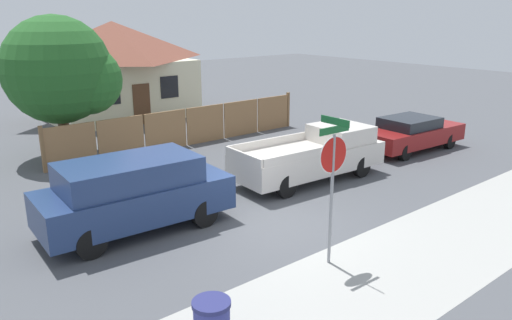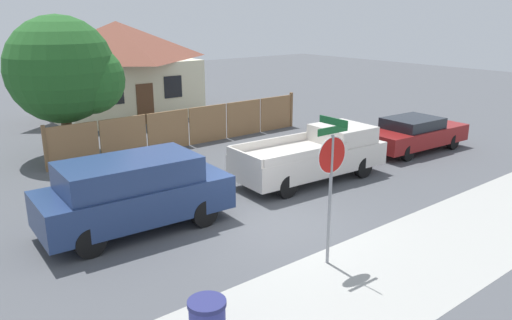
{
  "view_description": "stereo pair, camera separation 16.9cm",
  "coord_description": "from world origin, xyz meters",
  "px_view_note": "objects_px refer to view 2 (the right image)",
  "views": [
    {
      "loc": [
        -7.99,
        -9.12,
        5.33
      ],
      "look_at": [
        0.04,
        0.56,
        1.6
      ],
      "focal_mm": 35.0,
      "sensor_mm": 36.0,
      "label": 1
    },
    {
      "loc": [
        -7.86,
        -9.23,
        5.33
      ],
      "look_at": [
        0.04,
        0.56,
        1.6
      ],
      "focal_mm": 35.0,
      "sensor_mm": 36.0,
      "label": 2
    }
  ],
  "objects_px": {
    "house": "(119,68)",
    "parked_sedan": "(414,133)",
    "oak_tree": "(67,72)",
    "orange_pickup": "(315,155)",
    "red_suv": "(134,192)",
    "stop_sign": "(331,167)"
  },
  "relations": [
    {
      "from": "orange_pickup",
      "to": "stop_sign",
      "type": "xyz_separation_m",
      "value": [
        -3.96,
        -4.32,
        1.41
      ]
    },
    {
      "from": "parked_sedan",
      "to": "stop_sign",
      "type": "height_order",
      "value": "stop_sign"
    },
    {
      "from": "red_suv",
      "to": "orange_pickup",
      "type": "xyz_separation_m",
      "value": [
        6.43,
        -0.01,
        -0.19
      ]
    },
    {
      "from": "oak_tree",
      "to": "orange_pickup",
      "type": "bearing_deg",
      "value": -56.09
    },
    {
      "from": "red_suv",
      "to": "orange_pickup",
      "type": "relative_size",
      "value": 0.9
    },
    {
      "from": "red_suv",
      "to": "stop_sign",
      "type": "bearing_deg",
      "value": -57.01
    },
    {
      "from": "red_suv",
      "to": "parked_sedan",
      "type": "height_order",
      "value": "red_suv"
    },
    {
      "from": "oak_tree",
      "to": "orange_pickup",
      "type": "distance_m",
      "value": 9.65
    },
    {
      "from": "orange_pickup",
      "to": "parked_sedan",
      "type": "height_order",
      "value": "orange_pickup"
    },
    {
      "from": "house",
      "to": "oak_tree",
      "type": "distance_m",
      "value": 7.94
    },
    {
      "from": "oak_tree",
      "to": "parked_sedan",
      "type": "bearing_deg",
      "value": -35.57
    },
    {
      "from": "house",
      "to": "oak_tree",
      "type": "xyz_separation_m",
      "value": [
        -4.79,
        -6.29,
        0.67
      ]
    },
    {
      "from": "orange_pickup",
      "to": "stop_sign",
      "type": "distance_m",
      "value": 6.03
    },
    {
      "from": "orange_pickup",
      "to": "parked_sedan",
      "type": "bearing_deg",
      "value": 3.47
    },
    {
      "from": "house",
      "to": "red_suv",
      "type": "height_order",
      "value": "house"
    },
    {
      "from": "house",
      "to": "stop_sign",
      "type": "distance_m",
      "value": 18.71
    },
    {
      "from": "house",
      "to": "stop_sign",
      "type": "bearing_deg",
      "value": -100.9
    },
    {
      "from": "house",
      "to": "red_suv",
      "type": "xyz_separation_m",
      "value": [
        -6.01,
        -14.04,
        -1.54
      ]
    },
    {
      "from": "parked_sedan",
      "to": "stop_sign",
      "type": "xyz_separation_m",
      "value": [
        -9.57,
        -4.34,
        1.52
      ]
    },
    {
      "from": "house",
      "to": "parked_sedan",
      "type": "height_order",
      "value": "house"
    },
    {
      "from": "house",
      "to": "orange_pickup",
      "type": "distance_m",
      "value": 14.16
    },
    {
      "from": "house",
      "to": "red_suv",
      "type": "bearing_deg",
      "value": -113.17
    }
  ]
}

